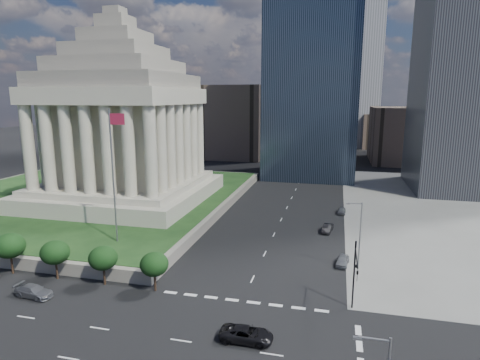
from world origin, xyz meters
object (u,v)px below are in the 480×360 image
(war_memorial, at_px, (121,108))
(suv_grey, at_px, (34,291))
(pickup_truck, at_px, (247,334))
(parked_sedan_mid, at_px, (327,228))
(flagpole, at_px, (114,169))
(street_lamp_north, at_px, (359,234))
(parked_sedan_near, at_px, (342,261))
(parked_sedan_far, at_px, (342,211))
(traffic_signal_ne, at_px, (355,271))

(war_memorial, xyz_separation_m, suv_grey, (9.55, -38.87, -20.69))
(pickup_truck, relative_size, parked_sedan_mid, 1.26)
(flagpole, distance_m, pickup_truck, 32.27)
(parked_sedan_mid, bearing_deg, war_memorial, -179.45)
(war_memorial, height_order, street_lamp_north, war_memorial)
(war_memorial, relative_size, flagpole, 1.95)
(parked_sedan_near, relative_size, parked_sedan_far, 1.04)
(traffic_signal_ne, distance_m, street_lamp_north, 11.34)
(traffic_signal_ne, relative_size, parked_sedan_far, 2.11)
(war_memorial, relative_size, parked_sedan_mid, 9.34)
(war_memorial, relative_size, traffic_signal_ne, 4.88)
(parked_sedan_near, height_order, parked_sedan_mid, parked_sedan_mid)
(war_memorial, height_order, parked_sedan_near, war_memorial)
(flagpole, relative_size, parked_sedan_mid, 4.79)
(parked_sedan_mid, relative_size, parked_sedan_far, 1.10)
(street_lamp_north, bearing_deg, parked_sedan_near, 126.03)
(pickup_truck, bearing_deg, suv_grey, 83.07)
(traffic_signal_ne, distance_m, parked_sedan_mid, 28.46)
(war_memorial, bearing_deg, traffic_signal_ne, -36.42)
(street_lamp_north, relative_size, parked_sedan_far, 2.64)
(flagpole, relative_size, street_lamp_north, 2.00)
(war_memorial, xyz_separation_m, traffic_signal_ne, (46.50, -34.30, -16.15))
(street_lamp_north, xyz_separation_m, parked_sedan_mid, (-4.33, 16.57, -4.97))
(suv_grey, bearing_deg, pickup_truck, -89.97)
(war_memorial, height_order, parked_sedan_far, war_memorial)
(traffic_signal_ne, height_order, parked_sedan_mid, traffic_signal_ne)
(street_lamp_north, distance_m, parked_sedan_far, 29.44)
(traffic_signal_ne, distance_m, pickup_truck, 13.31)
(parked_sedan_near, bearing_deg, pickup_truck, -105.61)
(flagpole, distance_m, traffic_signal_ne, 36.69)
(suv_grey, xyz_separation_m, parked_sedan_far, (35.95, 44.83, -0.07))
(traffic_signal_ne, distance_m, parked_sedan_near, 14.59)
(traffic_signal_ne, xyz_separation_m, parked_sedan_near, (-1.00, 13.82, -4.58))
(suv_grey, height_order, parked_sedan_near, suv_grey)
(street_lamp_north, height_order, parked_sedan_mid, street_lamp_north)
(parked_sedan_far, bearing_deg, street_lamp_north, -82.72)
(war_memorial, xyz_separation_m, parked_sedan_near, (45.50, -20.49, -20.73))
(suv_grey, bearing_deg, traffic_signal_ne, -77.26)
(street_lamp_north, bearing_deg, parked_sedan_mid, 104.64)
(suv_grey, bearing_deg, flagpole, -4.29)
(war_memorial, bearing_deg, pickup_truck, -48.86)
(suv_grey, distance_m, parked_sedan_near, 40.38)
(traffic_signal_ne, bearing_deg, parked_sedan_far, 91.42)
(parked_sedan_mid, height_order, parked_sedan_far, parked_sedan_mid)
(pickup_truck, bearing_deg, parked_sedan_near, -24.96)
(war_memorial, bearing_deg, parked_sedan_mid, -8.50)
(flagpole, height_order, street_lamp_north, flagpole)
(street_lamp_north, xyz_separation_m, suv_grey, (-37.77, -15.87, -4.95))
(flagpole, height_order, parked_sedan_far, flagpole)
(war_memorial, relative_size, parked_sedan_far, 10.31)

